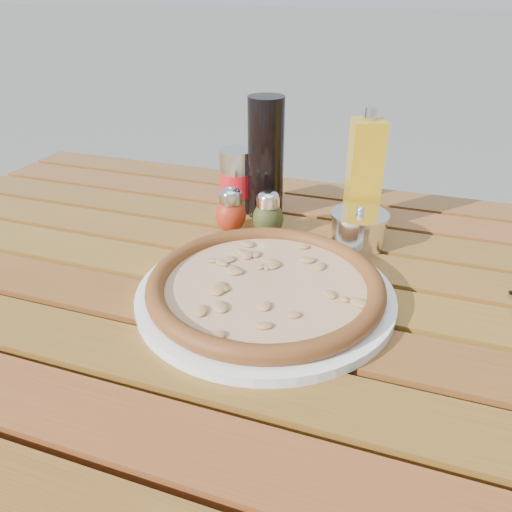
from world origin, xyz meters
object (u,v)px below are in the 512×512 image
(pizza, at_px, (265,284))
(parmesan_tin, at_px, (358,229))
(pepper_shaker, at_px, (231,211))
(plate, at_px, (265,294))
(soda_can, at_px, (237,181))
(table, at_px, (252,321))
(dark_bottle, at_px, (266,158))
(olive_oil_cruet, at_px, (364,174))
(oregano_shaker, at_px, (268,214))

(pizza, relative_size, parmesan_tin, 3.69)
(pizza, relative_size, pepper_shaker, 4.82)
(plate, height_order, soda_can, soda_can)
(plate, relative_size, pizza, 0.91)
(table, distance_m, dark_bottle, 0.31)
(plate, xyz_separation_m, pepper_shaker, (-0.13, 0.19, 0.03))
(olive_oil_cruet, height_order, parmesan_tin, olive_oil_cruet)
(soda_can, xyz_separation_m, parmesan_tin, (0.25, -0.08, -0.03))
(parmesan_tin, bearing_deg, table, -128.34)
(dark_bottle, bearing_deg, pepper_shaker, -110.76)
(oregano_shaker, bearing_deg, parmesan_tin, 3.33)
(pizza, height_order, soda_can, soda_can)
(table, relative_size, soda_can, 11.67)
(pizza, relative_size, olive_oil_cruet, 1.88)
(pepper_shaker, height_order, oregano_shaker, same)
(oregano_shaker, height_order, dark_bottle, dark_bottle)
(pizza, xyz_separation_m, parmesan_tin, (0.10, 0.21, 0.01))
(soda_can, bearing_deg, parmesan_tin, -17.35)
(soda_can, bearing_deg, pepper_shaker, -76.27)
(plate, bearing_deg, soda_can, 118.02)
(pizza, distance_m, parmesan_tin, 0.23)
(pizza, xyz_separation_m, pepper_shaker, (-0.13, 0.19, 0.02))
(pizza, height_order, pepper_shaker, pepper_shaker)
(oregano_shaker, bearing_deg, soda_can, 136.33)
(pepper_shaker, distance_m, olive_oil_cruet, 0.24)
(olive_oil_cruet, bearing_deg, table, -115.26)
(pepper_shaker, relative_size, dark_bottle, 0.37)
(plate, height_order, pizza, pizza)
(soda_can, relative_size, parmesan_tin, 1.12)
(soda_can, bearing_deg, oregano_shaker, -43.67)
(table, distance_m, olive_oil_cruet, 0.33)
(pepper_shaker, bearing_deg, oregano_shaker, 6.14)
(oregano_shaker, bearing_deg, olive_oil_cruet, 33.99)
(soda_can, distance_m, parmesan_tin, 0.26)
(pizza, xyz_separation_m, olive_oil_cruet, (0.08, 0.29, 0.07))
(pepper_shaker, xyz_separation_m, dark_bottle, (0.03, 0.09, 0.07))
(dark_bottle, bearing_deg, parmesan_tin, -21.61)
(pepper_shaker, bearing_deg, plate, -56.04)
(pizza, distance_m, dark_bottle, 0.31)
(pepper_shaker, distance_m, oregano_shaker, 0.07)
(pepper_shaker, xyz_separation_m, oregano_shaker, (0.07, 0.01, 0.00))
(pepper_shaker, height_order, olive_oil_cruet, olive_oil_cruet)
(olive_oil_cruet, bearing_deg, dark_bottle, -175.49)
(parmesan_tin, bearing_deg, soda_can, 162.65)
(table, relative_size, dark_bottle, 6.36)
(pepper_shaker, relative_size, oregano_shaker, 1.00)
(parmesan_tin, bearing_deg, pizza, -114.82)
(dark_bottle, xyz_separation_m, olive_oil_cruet, (0.18, 0.01, -0.01))
(dark_bottle, bearing_deg, oregano_shaker, -68.65)
(plate, bearing_deg, pepper_shaker, 123.96)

